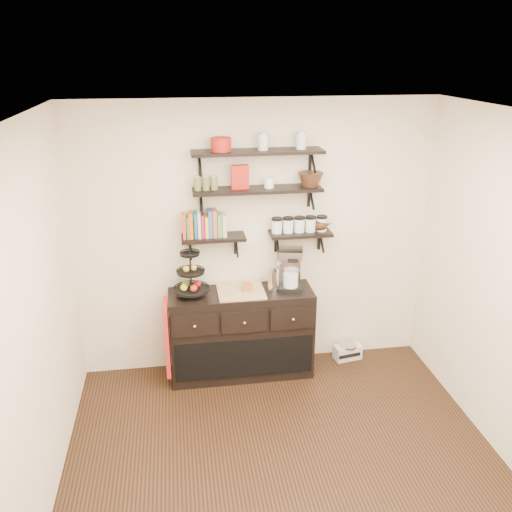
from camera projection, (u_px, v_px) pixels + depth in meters
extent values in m
plane|color=black|center=(289.00, 478.00, 4.18)|extent=(3.50, 3.50, 0.00)
cube|color=white|center=(299.00, 121.00, 3.22)|extent=(3.50, 3.50, 0.02)
cube|color=white|center=(255.00, 240.00, 5.31)|extent=(3.50, 0.02, 2.70)
cube|color=white|center=(25.00, 343.00, 3.45)|extent=(0.02, 3.50, 2.70)
cube|color=black|center=(258.00, 152.00, 4.87)|extent=(1.20, 0.27, 0.03)
cube|color=black|center=(199.00, 164.00, 4.95)|extent=(0.02, 0.03, 0.20)
cube|color=black|center=(310.00, 160.00, 5.10)|extent=(0.02, 0.03, 0.20)
cube|color=black|center=(258.00, 190.00, 5.00)|extent=(1.20, 0.27, 0.03)
cube|color=black|center=(201.00, 201.00, 5.08)|extent=(0.02, 0.03, 0.20)
cube|color=black|center=(309.00, 196.00, 5.22)|extent=(0.02, 0.03, 0.20)
cube|color=black|center=(213.00, 238.00, 5.11)|extent=(0.60, 0.25, 0.03)
cube|color=black|center=(190.00, 246.00, 5.22)|extent=(0.02, 0.03, 0.20)
cube|color=black|center=(235.00, 244.00, 5.28)|extent=(0.03, 0.03, 0.20)
cube|color=black|center=(300.00, 233.00, 5.23)|extent=(0.60, 0.25, 0.03)
cube|color=black|center=(276.00, 242.00, 5.34)|extent=(0.03, 0.03, 0.20)
cube|color=black|center=(319.00, 240.00, 5.40)|extent=(0.02, 0.03, 0.20)
cube|color=red|center=(185.00, 227.00, 5.04)|extent=(0.02, 0.15, 0.20)
cube|color=#276E4B|center=(189.00, 225.00, 5.03)|extent=(0.03, 0.15, 0.24)
cube|color=#CA5410|center=(193.00, 226.00, 5.05)|extent=(0.04, 0.15, 0.21)
cube|color=#126379|center=(197.00, 224.00, 5.04)|extent=(0.03, 0.15, 0.25)
cube|color=beige|center=(201.00, 225.00, 5.05)|extent=(0.03, 0.15, 0.22)
cube|color=#971342|center=(205.00, 223.00, 5.05)|extent=(0.04, 0.15, 0.26)
cube|color=gold|center=(209.00, 225.00, 5.06)|extent=(0.03, 0.15, 0.23)
cube|color=#3654A0|center=(213.00, 226.00, 5.07)|extent=(0.03, 0.15, 0.20)
cube|color=#AE503A|center=(217.00, 224.00, 5.07)|extent=(0.04, 0.15, 0.24)
cube|color=#4C8F49|center=(221.00, 225.00, 5.08)|extent=(0.03, 0.15, 0.21)
cube|color=#C6B091|center=(225.00, 223.00, 5.08)|extent=(0.03, 0.15, 0.25)
cylinder|color=silver|center=(277.00, 226.00, 5.17)|extent=(0.10, 0.10, 0.13)
cylinder|color=silver|center=(288.00, 226.00, 5.19)|extent=(0.10, 0.10, 0.13)
cylinder|color=silver|center=(299.00, 225.00, 5.20)|extent=(0.10, 0.10, 0.13)
cylinder|color=silver|center=(310.00, 225.00, 5.22)|extent=(0.10, 0.10, 0.13)
cylinder|color=silver|center=(322.00, 224.00, 5.23)|extent=(0.10, 0.10, 0.13)
cube|color=black|center=(241.00, 333.00, 5.40)|extent=(1.40, 0.45, 0.90)
cube|color=tan|center=(241.00, 292.00, 5.23)|extent=(0.45, 0.41, 0.02)
sphere|color=gold|center=(195.00, 327.00, 5.01)|extent=(0.04, 0.04, 0.04)
sphere|color=gold|center=(245.00, 323.00, 5.07)|extent=(0.04, 0.04, 0.04)
sphere|color=gold|center=(293.00, 319.00, 5.14)|extent=(0.04, 0.04, 0.04)
cylinder|color=black|center=(191.00, 271.00, 5.08)|extent=(0.02, 0.02, 0.50)
cylinder|color=black|center=(191.00, 290.00, 5.15)|extent=(0.34, 0.34, 0.01)
cylinder|color=black|center=(191.00, 272.00, 5.08)|extent=(0.26, 0.26, 0.02)
cylinder|color=black|center=(190.00, 254.00, 5.02)|extent=(0.18, 0.18, 0.02)
sphere|color=#B21914|center=(197.00, 284.00, 5.18)|extent=(0.07, 0.07, 0.07)
sphere|color=gold|center=(186.00, 269.00, 5.06)|extent=(0.06, 0.06, 0.06)
cube|color=#9A5223|center=(247.00, 287.00, 5.22)|extent=(0.08, 0.08, 0.08)
cube|color=black|center=(290.00, 287.00, 5.29)|extent=(0.27, 0.26, 0.04)
cube|color=silver|center=(289.00, 268.00, 5.30)|extent=(0.24, 0.14, 0.35)
cube|color=silver|center=(291.00, 253.00, 5.17)|extent=(0.27, 0.26, 0.07)
cylinder|color=silver|center=(291.00, 280.00, 5.24)|extent=(0.18, 0.18, 0.13)
cylinder|color=silver|center=(274.00, 281.00, 5.22)|extent=(0.11, 0.11, 0.22)
cube|color=#B62713|center=(167.00, 337.00, 5.18)|extent=(0.04, 0.31, 0.73)
cube|color=silver|center=(348.00, 352.00, 5.78)|extent=(0.30, 0.19, 0.15)
cylinder|color=silver|center=(348.00, 345.00, 5.75)|extent=(0.22, 0.22, 0.02)
cube|color=black|center=(350.00, 356.00, 5.71)|extent=(0.24, 0.05, 0.04)
cube|color=#A71A13|center=(240.00, 177.00, 4.93)|extent=(0.16, 0.06, 0.22)
cylinder|color=white|center=(269.00, 183.00, 4.99)|extent=(0.09, 0.09, 0.10)
cylinder|color=#A71A13|center=(221.00, 144.00, 4.80)|extent=(0.18, 0.18, 0.12)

